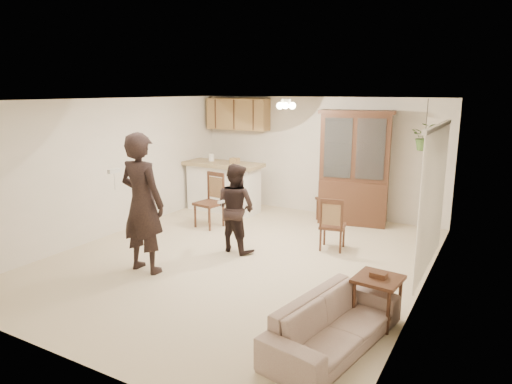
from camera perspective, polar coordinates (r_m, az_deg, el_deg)
The scene contains 23 objects.
floor at distance 7.41m, azimuth -1.98°, elevation -8.26°, with size 6.50×6.50×0.00m, color beige.
ceiling at distance 6.92m, azimuth -2.14°, elevation 11.46°, with size 5.50×6.50×0.02m, color silver.
wall_back at distance 9.94m, azimuth 7.73°, elevation 4.49°, with size 5.50×0.02×2.50m, color silver.
wall_front at distance 4.69m, azimuth -23.25°, elevation -5.74°, with size 5.50×0.02×2.50m, color silver.
wall_left at distance 8.78m, azimuth -17.61°, elevation 2.94°, with size 0.02×6.50×2.50m, color silver.
wall_right at distance 6.13m, azimuth 20.50°, elevation -1.31°, with size 0.02×6.50×2.50m, color silver.
breakfast_bar at distance 10.12m, azimuth -4.08°, elevation 0.41°, with size 1.60×0.55×1.00m, color white.
bar_top at distance 10.02m, azimuth -4.13°, elevation 3.48°, with size 1.75×0.70×0.08m, color tan.
upper_cabinets at distance 10.54m, azimuth -2.27°, elevation 9.70°, with size 1.50×0.34×0.70m, color olive.
vertical_blinds at distance 7.04m, azimuth 21.25°, elevation -0.89°, with size 0.06×2.30×2.10m, color white, non-canonical shape.
ceiling_fixture at distance 7.88m, azimuth 3.76°, elevation 10.86°, with size 0.36×0.36×0.20m, color #F3E6B6, non-canonical shape.
hanging_plant at distance 8.45m, azimuth 20.40°, elevation 6.48°, with size 0.43×0.37×0.48m, color #2E4E1F.
plant_cord at distance 8.42m, azimuth 20.57°, elevation 8.68°, with size 0.01×0.01×0.65m, color black.
sofa at distance 4.97m, azimuth 9.74°, elevation -14.83°, with size 1.87×0.73×0.73m, color #BEB39D.
adult at distance 6.85m, azimuth -13.97°, elevation -2.47°, with size 0.66×0.43×1.80m, color black.
child at distance 7.55m, azimuth -2.55°, elevation -2.46°, with size 0.66×0.51×1.35m, color black.
china_hutch at distance 9.25m, azimuth 12.22°, elevation 2.87°, with size 1.51×0.80×2.26m.
side_table at distance 5.58m, azimuth 14.90°, elevation -12.79°, with size 0.55×0.55×0.61m.
chair_bar at distance 9.00m, azimuth -5.87°, elevation -2.50°, with size 0.54×0.54×1.07m.
chair_hutch_left at distance 9.46m, azimuth 9.23°, elevation -1.91°, with size 0.64×0.64×1.03m.
chair_hutch_right at distance 7.83m, azimuth 9.52°, elevation -5.26°, with size 0.46×0.46×0.91m.
controller_adult at distance 6.39m, azimuth -17.34°, elevation 2.53°, with size 0.06×0.18×0.06m, color white.
controller_child at distance 7.25m, azimuth -4.38°, elevation -1.25°, with size 0.04×0.13×0.04m, color white.
Camera 1 is at (3.60, -5.91, 2.65)m, focal length 32.00 mm.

